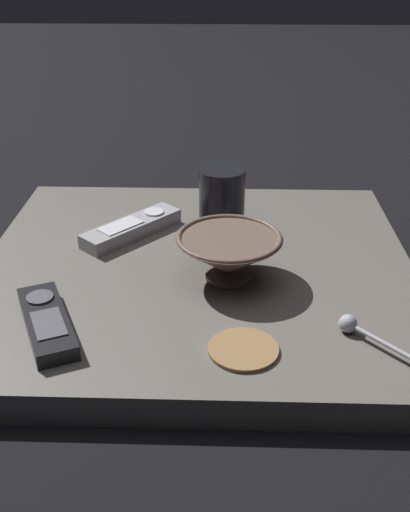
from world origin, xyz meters
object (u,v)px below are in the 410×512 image
Objects in this scene: tv_remote_near at (47,322)px; drink_coaster at (243,349)px; coffee_mug at (222,197)px; teaspoon at (355,327)px; tv_remote_far at (132,228)px; cereal_bowl at (229,254)px.

drink_coaster is at bearing 171.31° from tv_remote_near.
coffee_mug is 0.38m from teaspoon.
coffee_mug is 1.15× the size of drink_coaster.
coffee_mug is 0.38m from drink_coaster.
tv_remote_near is 1.00× the size of tv_remote_far.
teaspoon is at bearing 139.34° from tv_remote_far.
drink_coaster is at bearing 94.66° from coffee_mug.
cereal_bowl is 0.22m from tv_remote_far.
teaspoon is (-0.16, 0.14, -0.03)m from cereal_bowl.
coffee_mug is at bearing -124.41° from tv_remote_near.
coffee_mug is at bearing -85.34° from drink_coaster.
tv_remote_near is at bearing 75.32° from tv_remote_far.
tv_remote_far is 1.95× the size of drink_coaster.
drink_coaster is (0.14, 0.04, -0.01)m from teaspoon.
cereal_bowl is 0.92× the size of tv_remote_far.
coffee_mug is at bearing -62.33° from teaspoon.
cereal_bowl is at bearing -149.63° from tv_remote_near.
cereal_bowl reaches higher than teaspoon.
tv_remote_near is (0.40, -0.00, -0.00)m from teaspoon.
cereal_bowl is at bearing -40.86° from teaspoon.
teaspoon is 0.43m from tv_remote_far.
drink_coaster is (-0.26, 0.04, -0.01)m from tv_remote_near.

